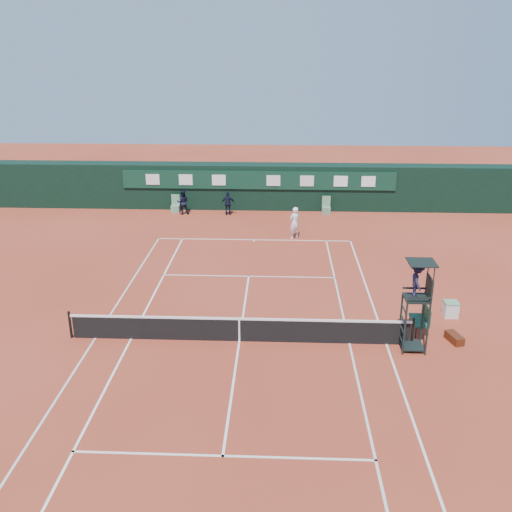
{
  "coord_description": "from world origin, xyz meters",
  "views": [
    {
      "loc": [
        1.44,
        -18.93,
        10.45
      ],
      "look_at": [
        0.37,
        6.0,
        1.2
      ],
      "focal_mm": 40.0,
      "sensor_mm": 36.0,
      "label": 1
    }
  ],
  "objects": [
    {
      "name": "ground",
      "position": [
        0.0,
        0.0,
        0.0
      ],
      "size": [
        90.0,
        90.0,
        0.0
      ],
      "primitive_type": "plane",
      "color": "#AE4029",
      "rests_on": "ground"
    },
    {
      "name": "court_lines",
      "position": [
        0.0,
        0.0,
        0.01
      ],
      "size": [
        11.05,
        23.85,
        0.01
      ],
      "color": "silver",
      "rests_on": "ground"
    },
    {
      "name": "tennis_net",
      "position": [
        0.0,
        0.0,
        0.51
      ],
      "size": [
        12.9,
        0.1,
        1.1
      ],
      "color": "black",
      "rests_on": "ground"
    },
    {
      "name": "back_wall",
      "position": [
        0.0,
        18.74,
        1.51
      ],
      "size": [
        40.0,
        1.65,
        3.0
      ],
      "color": "black",
      "rests_on": "ground"
    },
    {
      "name": "linesman_chair_left",
      "position": [
        -5.5,
        17.48,
        0.32
      ],
      "size": [
        0.55,
        0.5,
        1.15
      ],
      "color": "#5D8F6C",
      "rests_on": "ground"
    },
    {
      "name": "linesman_chair_right",
      "position": [
        4.5,
        17.48,
        0.32
      ],
      "size": [
        0.55,
        0.5,
        1.15
      ],
      "color": "#568360",
      "rests_on": "ground"
    },
    {
      "name": "umpire_chair",
      "position": [
        6.32,
        -0.33,
        2.46
      ],
      "size": [
        0.96,
        0.95,
        3.42
      ],
      "color": "black",
      "rests_on": "ground"
    },
    {
      "name": "player_bench",
      "position": [
        7.0,
        1.1,
        0.6
      ],
      "size": [
        0.56,
        1.2,
        1.1
      ],
      "color": "#1B442F",
      "rests_on": "ground"
    },
    {
      "name": "tennis_bag",
      "position": [
        8.05,
        0.3,
        0.16
      ],
      "size": [
        0.58,
        0.9,
        0.31
      ],
      "primitive_type": "cube",
      "rotation": [
        0.0,
        0.0,
        0.29
      ],
      "color": "black",
      "rests_on": "ground"
    },
    {
      "name": "cooler",
      "position": [
        8.49,
        2.47,
        0.33
      ],
      "size": [
        0.57,
        0.57,
        0.65
      ],
      "color": "silver",
      "rests_on": "ground"
    },
    {
      "name": "tennis_ball",
      "position": [
        0.97,
        10.91,
        0.03
      ],
      "size": [
        0.06,
        0.06,
        0.06
      ],
      "primitive_type": "sphere",
      "color": "#B4C62E",
      "rests_on": "ground"
    },
    {
      "name": "player",
      "position": [
        2.3,
        12.31,
        0.93
      ],
      "size": [
        0.8,
        0.77,
        1.85
      ],
      "primitive_type": "imported",
      "rotation": [
        0.0,
        0.0,
        3.81
      ],
      "color": "white",
      "rests_on": "ground"
    },
    {
      "name": "ball_kid_left",
      "position": [
        -4.91,
        17.01,
        0.8
      ],
      "size": [
        0.88,
        0.74,
        1.6
      ],
      "primitive_type": "imported",
      "rotation": [
        0.0,
        0.0,
        3.33
      ],
      "color": "black",
      "rests_on": "ground"
    },
    {
      "name": "ball_kid_right",
      "position": [
        -1.92,
        16.94,
        0.77
      ],
      "size": [
        0.91,
        0.41,
        1.53
      ],
      "primitive_type": "imported",
      "rotation": [
        0.0,
        0.0,
        3.18
      ],
      "color": "black",
      "rests_on": "ground"
    }
  ]
}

